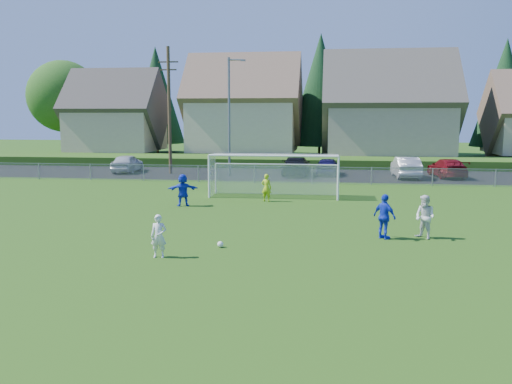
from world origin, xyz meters
TOP-DOWN VIEW (x-y plane):
  - ground at (0.00, 0.00)m, footprint 160.00×160.00m
  - asphalt_lot at (0.00, 27.50)m, footprint 60.00×60.00m
  - grass_embankment at (0.00, 35.00)m, footprint 70.00×6.00m
  - soccer_ball at (-0.71, 3.60)m, footprint 0.22×0.22m
  - player_white_a at (-2.47, 1.97)m, footprint 0.56×0.40m
  - player_white_b at (6.81, 6.00)m, footprint 1.03×1.04m
  - player_blue_a at (5.27, 5.77)m, footprint 1.02×1.02m
  - player_blue_b at (-4.39, 12.05)m, footprint 1.64×0.90m
  - goalkeeper at (-0.24, 14.10)m, footprint 0.62×0.48m
  - car_a at (-13.35, 27.57)m, footprint 2.00×4.45m
  - car_d at (0.60, 27.21)m, footprint 2.14×5.12m
  - car_e at (3.04, 27.74)m, footprint 1.98×4.17m
  - car_f at (8.89, 26.68)m, footprint 1.80×4.82m
  - car_g at (12.04, 27.33)m, footprint 2.44×5.05m
  - soccer_goal at (0.00, 16.05)m, footprint 7.42×1.90m
  - chainlink_fence at (0.00, 22.00)m, footprint 52.06×0.06m
  - streetlight at (-4.45, 26.00)m, footprint 1.38×0.18m
  - utility_pole at (-9.50, 27.00)m, footprint 1.60×0.26m
  - houses_row at (1.97, 42.46)m, footprint 53.90×11.45m
  - tree_row at (1.04, 48.74)m, footprint 65.98×12.36m

SIDE VIEW (x-z plane):
  - ground at x=0.00m, z-range 0.00..0.00m
  - asphalt_lot at x=0.00m, z-range 0.01..0.01m
  - soccer_ball at x=-0.71m, z-range 0.00..0.22m
  - grass_embankment at x=0.00m, z-range 0.00..0.80m
  - chainlink_fence at x=0.00m, z-range 0.03..1.23m
  - car_e at x=3.04m, z-range 0.00..1.38m
  - car_g at x=12.04m, z-range 0.00..1.42m
  - player_white_a at x=-2.47m, z-range 0.00..1.45m
  - car_d at x=0.60m, z-range 0.00..1.48m
  - car_a at x=-13.35m, z-range 0.00..1.49m
  - goalkeeper at x=-0.24m, z-range 0.00..1.52m
  - car_f at x=8.89m, z-range 0.00..1.57m
  - player_blue_b at x=-4.39m, z-range 0.00..1.69m
  - player_white_b at x=6.81m, z-range 0.00..1.69m
  - player_blue_a at x=5.27m, z-range 0.00..1.74m
  - soccer_goal at x=0.00m, z-range 0.38..2.88m
  - streetlight at x=-4.45m, z-range 0.34..9.34m
  - utility_pole at x=-9.50m, z-range 0.15..10.15m
  - tree_row at x=1.04m, z-range 0.01..13.81m
  - houses_row at x=1.97m, z-range 0.69..13.97m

